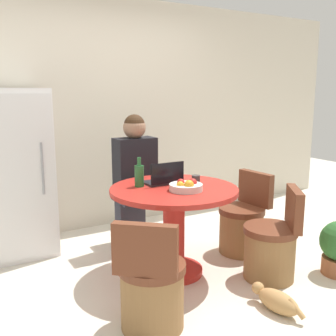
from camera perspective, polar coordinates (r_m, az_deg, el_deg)
ground_plane at (r=3.47m, az=1.47°, el=-15.72°), size 12.00×12.00×0.00m
wall_back at (r=4.59m, az=-9.38°, el=7.65°), size 7.00×0.06×2.60m
refrigerator at (r=4.02m, az=-21.34°, el=-0.68°), size 0.63×0.66×1.59m
dining_table at (r=3.36m, az=0.86°, el=-6.68°), size 1.08×1.08×0.77m
chair_near_right_corner at (r=3.48m, az=14.84°, el=-11.13°), size 0.52×0.51×0.79m
chair_near_left_corner at (r=2.72m, az=-2.40°, el=-17.33°), size 0.52×0.52×0.79m
chair_right_side at (r=3.96m, az=10.76°, el=-8.17°), size 0.45×0.45×0.79m
person_seated at (r=3.95m, az=-5.04°, el=-0.87°), size 0.40×0.37×1.35m
laptop at (r=3.42m, az=-0.63°, el=-1.61°), size 0.32×0.21×0.20m
fruit_bowl at (r=3.19m, az=2.66°, el=-2.69°), size 0.27×0.27×0.10m
coffee_cup at (r=3.40m, az=4.06°, el=-1.74°), size 0.07×0.07×0.08m
bottle at (r=3.32m, az=-4.19°, el=-1.06°), size 0.08×0.08×0.25m
cat at (r=3.08m, az=15.49°, el=-18.05°), size 0.19×0.46×0.16m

